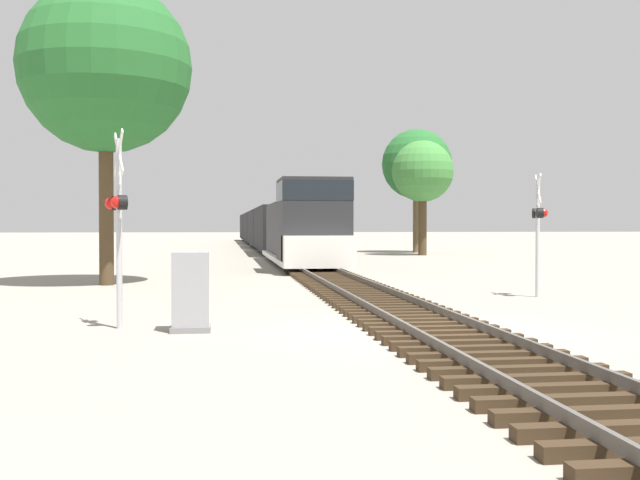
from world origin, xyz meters
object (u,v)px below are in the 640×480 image
object	(u,v)px
crossing_signal_near	(118,212)
tree_deep_background	(417,165)
crossing_signal_far	(539,221)
freight_train	(267,228)
tree_far_right	(105,68)
relay_cabinet	(191,292)
tree_mid_background	(423,172)

from	to	relation	value
crossing_signal_near	tree_deep_background	xyz separation A→B (m)	(17.11, 40.36, 4.38)
crossing_signal_far	freight_train	bearing A→B (deg)	20.16
tree_far_right	crossing_signal_far	bearing A→B (deg)	-25.03
freight_train	crossing_signal_far	distance (m)	47.34
relay_cabinet	tree_far_right	xyz separation A→B (m)	(-3.43, 12.13, 6.92)
tree_mid_background	relay_cabinet	bearing A→B (deg)	-112.24
tree_mid_background	tree_deep_background	distance (m)	5.26
freight_train	relay_cabinet	xyz separation A→B (m)	(-4.76, -52.93, -1.04)
freight_train	crossing_signal_near	distance (m)	52.69
relay_cabinet	tree_mid_background	bearing A→B (deg)	67.76
tree_far_right	crossing_signal_near	bearing A→B (deg)	-80.49
tree_far_right	tree_mid_background	bearing A→B (deg)	52.70
freight_train	crossing_signal_near	bearing A→B (deg)	-96.82
tree_mid_background	crossing_signal_near	bearing A→B (deg)	-114.63
crossing_signal_far	tree_deep_background	world-z (taller)	tree_deep_background
crossing_signal_far	crossing_signal_near	bearing A→B (deg)	128.56
crossing_signal_far	relay_cabinet	distance (m)	11.65
crossing_signal_near	tree_far_right	xyz separation A→B (m)	(-1.93, 11.51, 5.30)
tree_far_right	tree_mid_background	world-z (taller)	tree_far_right
tree_far_right	tree_mid_background	distance (m)	29.92
relay_cabinet	tree_mid_background	xyz separation A→B (m)	(14.67, 35.88, 5.05)
crossing_signal_near	tree_deep_background	size ratio (longest dim) A/B	0.43
crossing_signal_far	tree_far_right	world-z (taller)	tree_far_right
relay_cabinet	crossing_signal_near	bearing A→B (deg)	157.64
freight_train	crossing_signal_far	size ratio (longest dim) A/B	20.75
relay_cabinet	freight_train	bearing A→B (deg)	84.86
tree_far_right	freight_train	bearing A→B (deg)	78.65
crossing_signal_near	tree_far_right	distance (m)	12.82
crossing_signal_far	tree_far_right	bearing A→B (deg)	78.84
crossing_signal_far	tree_deep_background	bearing A→B (deg)	4.71
freight_train	crossing_signal_near	size ratio (longest dim) A/B	18.56
crossing_signal_far	tree_mid_background	bearing A→B (deg)	4.93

